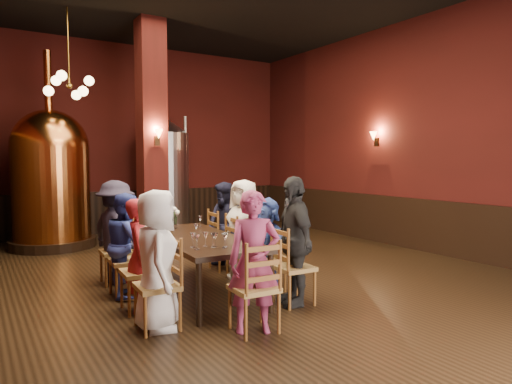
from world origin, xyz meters
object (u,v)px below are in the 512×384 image
copper_kettle (51,177)px  rose_vase (173,214)px  person_2 (127,244)px  steel_vessel (165,175)px  person_1 (140,255)px  person_0 (157,260)px  dining_table (198,241)px

copper_kettle → rose_vase: (1.16, -3.55, -0.45)m
person_2 → steel_vessel: (2.22, 4.50, 0.71)m
person_1 → rose_vase: person_1 is taller
copper_kettle → rose_vase: bearing=-72.0°
person_0 → person_2: bearing=13.0°
person_1 → person_0: bearing=-158.4°
person_1 → rose_vase: 1.44m
dining_table → person_0: bearing=-130.4°
copper_kettle → steel_vessel: copper_kettle is taller
copper_kettle → person_1: bearing=-86.4°
person_2 → person_0: bearing=-171.0°
steel_vessel → person_2: bearing=-116.3°
dining_table → rose_vase: size_ratio=7.30×
steel_vessel → person_1: bearing=-113.7°
person_1 → person_2: size_ratio=0.98×
person_0 → copper_kettle: size_ratio=0.38×
dining_table → rose_vase: (-0.01, 0.84, 0.28)m
dining_table → person_0: 1.31m
person_0 → person_2: (0.08, 1.33, -0.06)m
person_2 → steel_vessel: steel_vessel is taller
person_0 → rose_vase: person_0 is taller
person_0 → person_1: person_0 is taller
person_2 → rose_vase: size_ratio=3.99×
dining_table → copper_kettle: size_ratio=0.63×
dining_table → steel_vessel: 5.12m
person_1 → steel_vessel: 5.68m
copper_kettle → rose_vase: 3.76m
copper_kettle → steel_vessel: bearing=11.0°
person_2 → person_1: bearing=-171.0°
person_1 → rose_vase: size_ratio=3.92×
steel_vessel → copper_kettle: bearing=-169.0°
person_1 → person_2: (0.04, 0.66, 0.01)m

